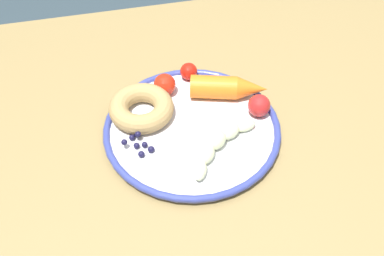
{
  "coord_description": "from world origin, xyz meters",
  "views": [
    {
      "loc": [
        0.15,
        0.48,
        1.34
      ],
      "look_at": [
        0.03,
        -0.05,
        0.75
      ],
      "focal_mm": 44.02,
      "sensor_mm": 36.0,
      "label": 1
    }
  ],
  "objects_px": {
    "banana": "(219,143)",
    "carrot_orange": "(229,88)",
    "plate": "(192,129)",
    "tomato_mid": "(189,71)",
    "dining_table": "(217,181)",
    "tomato_near": "(259,106)",
    "donut": "(141,108)",
    "tomato_far": "(165,85)",
    "blueberry_pile": "(139,143)"
  },
  "relations": [
    {
      "from": "dining_table",
      "to": "carrot_orange",
      "type": "distance_m",
      "value": 0.17
    },
    {
      "from": "carrot_orange",
      "to": "tomato_near",
      "type": "relative_size",
      "value": 3.65
    },
    {
      "from": "carrot_orange",
      "to": "tomato_near",
      "type": "bearing_deg",
      "value": 125.56
    },
    {
      "from": "dining_table",
      "to": "blueberry_pile",
      "type": "height_order",
      "value": "blueberry_pile"
    },
    {
      "from": "tomato_near",
      "to": "plate",
      "type": "bearing_deg",
      "value": 3.71
    },
    {
      "from": "banana",
      "to": "blueberry_pile",
      "type": "distance_m",
      "value": 0.13
    },
    {
      "from": "donut",
      "to": "carrot_orange",
      "type": "bearing_deg",
      "value": -175.69
    },
    {
      "from": "plate",
      "to": "carrot_orange",
      "type": "xyz_separation_m",
      "value": [
        -0.08,
        -0.06,
        0.02
      ]
    },
    {
      "from": "carrot_orange",
      "to": "banana",
      "type": "bearing_deg",
      "value": 66.85
    },
    {
      "from": "carrot_orange",
      "to": "tomato_far",
      "type": "relative_size",
      "value": 3.58
    },
    {
      "from": "banana",
      "to": "donut",
      "type": "distance_m",
      "value": 0.15
    },
    {
      "from": "donut",
      "to": "tomato_far",
      "type": "relative_size",
      "value": 2.8
    },
    {
      "from": "banana",
      "to": "carrot_orange",
      "type": "bearing_deg",
      "value": -113.15
    },
    {
      "from": "tomato_near",
      "to": "tomato_mid",
      "type": "relative_size",
      "value": 1.21
    },
    {
      "from": "banana",
      "to": "donut",
      "type": "height_order",
      "value": "donut"
    },
    {
      "from": "carrot_orange",
      "to": "donut",
      "type": "relative_size",
      "value": 1.28
    },
    {
      "from": "carrot_orange",
      "to": "blueberry_pile",
      "type": "height_order",
      "value": "carrot_orange"
    },
    {
      "from": "donut",
      "to": "tomato_far",
      "type": "distance_m",
      "value": 0.07
    },
    {
      "from": "carrot_orange",
      "to": "donut",
      "type": "distance_m",
      "value": 0.16
    },
    {
      "from": "carrot_orange",
      "to": "donut",
      "type": "xyz_separation_m",
      "value": [
        0.16,
        0.01,
        -0.0
      ]
    },
    {
      "from": "carrot_orange",
      "to": "tomato_far",
      "type": "bearing_deg",
      "value": -17.59
    },
    {
      "from": "tomato_near",
      "to": "tomato_far",
      "type": "height_order",
      "value": "same"
    },
    {
      "from": "dining_table",
      "to": "banana",
      "type": "height_order",
      "value": "banana"
    },
    {
      "from": "carrot_orange",
      "to": "tomato_mid",
      "type": "bearing_deg",
      "value": -47.69
    },
    {
      "from": "plate",
      "to": "blueberry_pile",
      "type": "height_order",
      "value": "blueberry_pile"
    },
    {
      "from": "donut",
      "to": "banana",
      "type": "bearing_deg",
      "value": 136.86
    },
    {
      "from": "donut",
      "to": "tomato_near",
      "type": "relative_size",
      "value": 2.86
    },
    {
      "from": "tomato_mid",
      "to": "donut",
      "type": "bearing_deg",
      "value": 37.31
    },
    {
      "from": "plate",
      "to": "donut",
      "type": "height_order",
      "value": "donut"
    },
    {
      "from": "tomato_near",
      "to": "tomato_mid",
      "type": "height_order",
      "value": "tomato_near"
    },
    {
      "from": "blueberry_pile",
      "to": "tomato_far",
      "type": "distance_m",
      "value": 0.13
    },
    {
      "from": "plate",
      "to": "tomato_mid",
      "type": "xyz_separation_m",
      "value": [
        -0.02,
        -0.13,
        0.02
      ]
    },
    {
      "from": "plate",
      "to": "tomato_far",
      "type": "xyz_separation_m",
      "value": [
        0.03,
        -0.1,
        0.02
      ]
    },
    {
      "from": "plate",
      "to": "donut",
      "type": "distance_m",
      "value": 0.09
    },
    {
      "from": "dining_table",
      "to": "banana",
      "type": "xyz_separation_m",
      "value": [
        0.0,
        0.01,
        0.11
      ]
    },
    {
      "from": "donut",
      "to": "tomato_mid",
      "type": "xyz_separation_m",
      "value": [
        -0.1,
        -0.08,
        -0.0
      ]
    },
    {
      "from": "donut",
      "to": "dining_table",
      "type": "bearing_deg",
      "value": 139.1
    },
    {
      "from": "dining_table",
      "to": "carrot_orange",
      "type": "height_order",
      "value": "carrot_orange"
    },
    {
      "from": "carrot_orange",
      "to": "tomato_near",
      "type": "xyz_separation_m",
      "value": [
        -0.04,
        0.05,
        -0.0
      ]
    },
    {
      "from": "banana",
      "to": "carrot_orange",
      "type": "height_order",
      "value": "carrot_orange"
    },
    {
      "from": "plate",
      "to": "tomato_mid",
      "type": "distance_m",
      "value": 0.13
    },
    {
      "from": "carrot_orange",
      "to": "tomato_mid",
      "type": "xyz_separation_m",
      "value": [
        0.06,
        -0.06,
        -0.0
      ]
    },
    {
      "from": "banana",
      "to": "carrot_orange",
      "type": "xyz_separation_m",
      "value": [
        -0.05,
        -0.11,
        0.01
      ]
    },
    {
      "from": "donut",
      "to": "blueberry_pile",
      "type": "distance_m",
      "value": 0.07
    },
    {
      "from": "banana",
      "to": "tomato_mid",
      "type": "height_order",
      "value": "tomato_mid"
    },
    {
      "from": "plate",
      "to": "donut",
      "type": "xyz_separation_m",
      "value": [
        0.08,
        -0.05,
        0.02
      ]
    },
    {
      "from": "carrot_orange",
      "to": "donut",
      "type": "bearing_deg",
      "value": 4.31
    },
    {
      "from": "banana",
      "to": "tomato_near",
      "type": "xyz_separation_m",
      "value": [
        -0.09,
        -0.06,
        0.01
      ]
    },
    {
      "from": "tomato_near",
      "to": "tomato_mid",
      "type": "distance_m",
      "value": 0.15
    },
    {
      "from": "blueberry_pile",
      "to": "tomato_near",
      "type": "distance_m",
      "value": 0.21
    }
  ]
}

